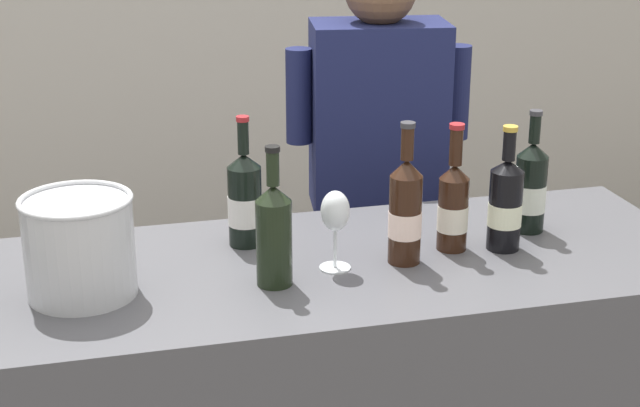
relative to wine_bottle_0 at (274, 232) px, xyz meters
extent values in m
cylinder|color=black|center=(0.00, 0.00, -0.03)|extent=(0.08, 0.08, 0.20)
cone|color=black|center=(0.00, 0.00, 0.09)|extent=(0.08, 0.08, 0.04)
cylinder|color=black|center=(0.00, 0.00, 0.15)|extent=(0.03, 0.03, 0.08)
cylinder|color=black|center=(0.00, 0.00, 0.19)|extent=(0.03, 0.03, 0.01)
cylinder|color=black|center=(0.59, 0.07, -0.03)|extent=(0.08, 0.08, 0.20)
cone|color=black|center=(0.59, 0.07, 0.09)|extent=(0.08, 0.08, 0.03)
cylinder|color=black|center=(0.59, 0.07, 0.14)|extent=(0.03, 0.03, 0.07)
cylinder|color=#B79333|center=(0.59, 0.07, 0.18)|extent=(0.04, 0.04, 0.01)
cylinder|color=silver|center=(0.59, 0.07, -0.04)|extent=(0.08, 0.08, 0.06)
cylinder|color=black|center=(0.32, 0.05, -0.02)|extent=(0.08, 0.08, 0.22)
cone|color=black|center=(0.32, 0.05, 0.11)|extent=(0.08, 0.08, 0.04)
cylinder|color=black|center=(0.32, 0.05, 0.17)|extent=(0.03, 0.03, 0.08)
cylinder|color=#333338|center=(0.32, 0.05, 0.21)|extent=(0.03, 0.03, 0.01)
cylinder|color=beige|center=(0.32, 0.05, -0.03)|extent=(0.08, 0.08, 0.06)
cylinder|color=black|center=(0.70, 0.17, -0.03)|extent=(0.08, 0.08, 0.20)
cone|color=black|center=(0.70, 0.17, 0.09)|extent=(0.08, 0.08, 0.04)
cylinder|color=black|center=(0.70, 0.17, 0.14)|extent=(0.03, 0.03, 0.07)
cylinder|color=#333338|center=(0.70, 0.17, 0.19)|extent=(0.03, 0.03, 0.01)
cylinder|color=silver|center=(0.70, 0.17, -0.04)|extent=(0.08, 0.08, 0.07)
cylinder|color=black|center=(-0.02, 0.25, -0.02)|extent=(0.08, 0.08, 0.20)
cone|color=black|center=(-0.02, 0.25, 0.09)|extent=(0.08, 0.08, 0.03)
cylinder|color=black|center=(-0.02, 0.25, 0.15)|extent=(0.03, 0.03, 0.08)
cylinder|color=maroon|center=(-0.02, 0.25, 0.20)|extent=(0.03, 0.03, 0.01)
cylinder|color=silver|center=(-0.02, 0.25, -0.04)|extent=(0.09, 0.09, 0.07)
cylinder|color=black|center=(0.46, 0.10, -0.03)|extent=(0.07, 0.07, 0.18)
cone|color=black|center=(0.46, 0.10, 0.07)|extent=(0.07, 0.07, 0.03)
cylinder|color=black|center=(0.46, 0.10, 0.14)|extent=(0.03, 0.03, 0.09)
cylinder|color=maroon|center=(0.46, 0.10, 0.19)|extent=(0.04, 0.04, 0.01)
cylinder|color=silver|center=(0.46, 0.10, -0.04)|extent=(0.08, 0.08, 0.06)
cylinder|color=silver|center=(0.15, 0.05, -0.12)|extent=(0.07, 0.07, 0.00)
cylinder|color=silver|center=(0.15, 0.05, -0.07)|extent=(0.01, 0.01, 0.10)
ellipsoid|color=silver|center=(0.15, 0.05, 0.02)|extent=(0.07, 0.07, 0.10)
ellipsoid|color=maroon|center=(0.15, 0.05, 0.00)|extent=(0.05, 0.05, 0.03)
cylinder|color=silver|center=(-0.42, 0.05, -0.02)|extent=(0.24, 0.24, 0.22)
torus|color=silver|center=(-0.42, 0.05, 0.10)|extent=(0.25, 0.25, 0.01)
cube|color=black|center=(0.49, 0.80, -0.70)|extent=(0.40, 0.29, 0.88)
cube|color=#191E47|center=(0.49, 0.80, 0.03)|extent=(0.44, 0.30, 0.58)
cylinder|color=#191E47|center=(0.73, 0.77, 0.10)|extent=(0.08, 0.08, 0.29)
cylinder|color=#191E47|center=(0.25, 0.84, 0.10)|extent=(0.08, 0.08, 0.29)
camera|label=1|loc=(-0.39, -1.98, 0.80)|focal=54.60mm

